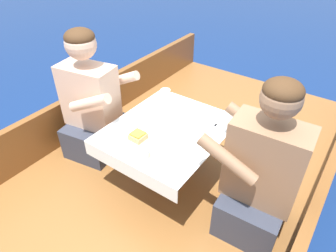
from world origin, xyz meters
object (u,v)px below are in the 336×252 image
(person_starboard, at_px, (260,176))
(sandwich, at_px, (138,136))
(tin_can, at_px, (144,153))
(person_port, at_px, (92,106))
(coffee_cup_starboard, at_px, (166,93))
(coffee_cup_port, at_px, (172,108))

(person_starboard, xyz_separation_m, sandwich, (-0.73, -0.18, 0.07))
(tin_can, bearing_deg, sandwich, 142.61)
(person_port, distance_m, sandwich, 0.59)
(person_starboard, height_order, sandwich, person_starboard)
(person_port, xyz_separation_m, coffee_cup_starboard, (0.40, 0.39, 0.06))
(person_starboard, xyz_separation_m, coffee_cup_port, (-0.75, 0.22, 0.06))
(person_port, height_order, sandwich, person_port)
(person_starboard, bearing_deg, sandwich, 10.85)
(sandwich, bearing_deg, person_starboard, 14.07)
(sandwich, height_order, tin_can, sandwich)
(person_port, relative_size, person_starboard, 1.00)
(coffee_cup_port, distance_m, tin_can, 0.52)
(sandwich, height_order, coffee_cup_starboard, coffee_cup_starboard)
(sandwich, xyz_separation_m, coffee_cup_port, (-0.02, 0.40, -0.01))
(person_port, bearing_deg, coffee_cup_port, 15.62)
(sandwich, distance_m, coffee_cup_starboard, 0.55)
(person_starboard, relative_size, coffee_cup_starboard, 9.59)
(person_port, distance_m, tin_can, 0.74)
(tin_can, bearing_deg, person_starboard, 25.13)
(person_port, distance_m, coffee_cup_port, 0.62)
(person_port, relative_size, sandwich, 10.42)
(person_starboard, height_order, tin_can, person_starboard)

